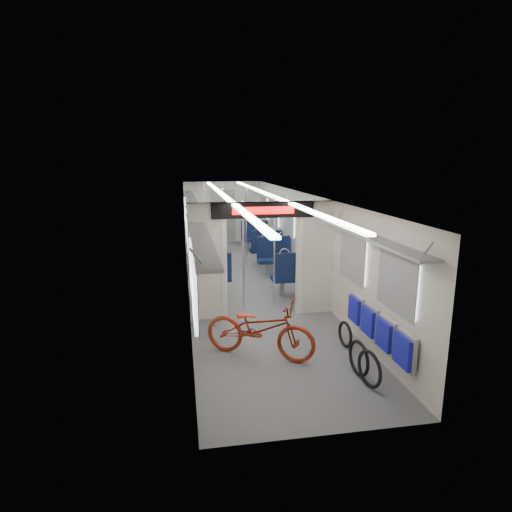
{
  "coord_description": "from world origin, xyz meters",
  "views": [
    {
      "loc": [
        -1.54,
        -10.14,
        3.1
      ],
      "look_at": [
        0.01,
        -1.25,
        1.06
      ],
      "focal_mm": 30.0,
      "sensor_mm": 36.0,
      "label": 1
    }
  ],
  "objects_px": {
    "seat_bay_near_right": "(283,262)",
    "stanchion_far_right": "(246,228)",
    "bike_hoop_b": "(359,360)",
    "stanchion_far_left": "(224,229)",
    "seat_bay_far_left": "(202,243)",
    "stanchion_near_left": "(243,257)",
    "bicycle": "(260,328)",
    "seat_bay_near_left": "(208,263)",
    "flip_bench": "(377,328)",
    "stanchion_near_right": "(274,252)",
    "seat_bay_far_right": "(260,239)",
    "bike_hoop_a": "(369,371)",
    "bike_hoop_c": "(345,336)"
  },
  "relations": [
    {
      "from": "seat_bay_near_right",
      "to": "stanchion_near_right",
      "type": "relative_size",
      "value": 0.99
    },
    {
      "from": "seat_bay_far_left",
      "to": "flip_bench",
      "type": "bearing_deg",
      "value": -73.32
    },
    {
      "from": "stanchion_far_left",
      "to": "seat_bay_far_right",
      "type": "bearing_deg",
      "value": 42.91
    },
    {
      "from": "bike_hoop_b",
      "to": "seat_bay_near_right",
      "type": "bearing_deg",
      "value": 89.87
    },
    {
      "from": "seat_bay_near_right",
      "to": "stanchion_far_right",
      "type": "xyz_separation_m",
      "value": [
        -0.65,
        1.91,
        0.58
      ]
    },
    {
      "from": "bicycle",
      "to": "seat_bay_near_left",
      "type": "bearing_deg",
      "value": 36.93
    },
    {
      "from": "seat_bay_far_left",
      "to": "seat_bay_near_right",
      "type": "bearing_deg",
      "value": -59.31
    },
    {
      "from": "bike_hoop_b",
      "to": "stanchion_near_left",
      "type": "xyz_separation_m",
      "value": [
        -1.25,
        3.05,
        0.9
      ]
    },
    {
      "from": "bike_hoop_c",
      "to": "stanchion_near_right",
      "type": "xyz_separation_m",
      "value": [
        -0.69,
        2.49,
        0.95
      ]
    },
    {
      "from": "seat_bay_far_right",
      "to": "flip_bench",
      "type": "bearing_deg",
      "value": -86.88
    },
    {
      "from": "bike_hoop_b",
      "to": "stanchion_near_right",
      "type": "bearing_deg",
      "value": 98.52
    },
    {
      "from": "bike_hoop_b",
      "to": "bike_hoop_c",
      "type": "bearing_deg",
      "value": 79.88
    },
    {
      "from": "bicycle",
      "to": "bike_hoop_a",
      "type": "height_order",
      "value": "bicycle"
    },
    {
      "from": "bike_hoop_b",
      "to": "stanchion_far_right",
      "type": "xyz_separation_m",
      "value": [
        -0.64,
        6.73,
        0.9
      ]
    },
    {
      "from": "bike_hoop_a",
      "to": "stanchion_far_right",
      "type": "height_order",
      "value": "stanchion_far_right"
    },
    {
      "from": "seat_bay_near_right",
      "to": "stanchion_far_left",
      "type": "height_order",
      "value": "stanchion_far_left"
    },
    {
      "from": "seat_bay_near_right",
      "to": "stanchion_far_right",
      "type": "bearing_deg",
      "value": 108.82
    },
    {
      "from": "seat_bay_near_left",
      "to": "stanchion_far_left",
      "type": "relative_size",
      "value": 0.96
    },
    {
      "from": "seat_bay_far_right",
      "to": "stanchion_near_left",
      "type": "xyz_separation_m",
      "value": [
        -1.26,
        -4.96,
        0.58
      ]
    },
    {
      "from": "seat_bay_near_right",
      "to": "stanchion_near_left",
      "type": "height_order",
      "value": "stanchion_near_left"
    },
    {
      "from": "stanchion_far_right",
      "to": "seat_bay_far_right",
      "type": "bearing_deg",
      "value": 63.06
    },
    {
      "from": "seat_bay_far_left",
      "to": "stanchion_near_left",
      "type": "bearing_deg",
      "value": -82.98
    },
    {
      "from": "seat_bay_near_left",
      "to": "stanchion_far_left",
      "type": "height_order",
      "value": "stanchion_far_left"
    },
    {
      "from": "bicycle",
      "to": "seat_bay_near_right",
      "type": "distance_m",
      "value": 4.17
    },
    {
      "from": "seat_bay_far_left",
      "to": "seat_bay_near_left",
      "type": "bearing_deg",
      "value": -90.0
    },
    {
      "from": "seat_bay_far_right",
      "to": "bike_hoop_b",
      "type": "bearing_deg",
      "value": -90.08
    },
    {
      "from": "bicycle",
      "to": "seat_bay_near_left",
      "type": "xyz_separation_m",
      "value": [
        -0.55,
        4.23,
        0.08
      ]
    },
    {
      "from": "seat_bay_near_left",
      "to": "stanchion_far_right",
      "type": "relative_size",
      "value": 0.96
    },
    {
      "from": "bicycle",
      "to": "bike_hoop_c",
      "type": "relative_size",
      "value": 4.05
    },
    {
      "from": "stanchion_near_right",
      "to": "flip_bench",
      "type": "bearing_deg",
      "value": -73.1
    },
    {
      "from": "seat_bay_far_left",
      "to": "stanchion_far_right",
      "type": "bearing_deg",
      "value": -45.5
    },
    {
      "from": "stanchion_far_left",
      "to": "bike_hoop_a",
      "type": "bearing_deg",
      "value": -79.59
    },
    {
      "from": "stanchion_near_left",
      "to": "stanchion_far_right",
      "type": "distance_m",
      "value": 3.73
    },
    {
      "from": "bike_hoop_b",
      "to": "stanchion_far_left",
      "type": "bearing_deg",
      "value": 100.75
    },
    {
      "from": "flip_bench",
      "to": "seat_bay_near_left",
      "type": "bearing_deg",
      "value": 115.67
    },
    {
      "from": "flip_bench",
      "to": "bike_hoop_b",
      "type": "height_order",
      "value": "flip_bench"
    },
    {
      "from": "flip_bench",
      "to": "seat_bay_far_left",
      "type": "bearing_deg",
      "value": 106.68
    },
    {
      "from": "bike_hoop_a",
      "to": "seat_bay_far_right",
      "type": "relative_size",
      "value": 0.24
    },
    {
      "from": "stanchion_near_right",
      "to": "bike_hoop_b",
      "type": "bearing_deg",
      "value": -81.48
    },
    {
      "from": "bike_hoop_b",
      "to": "stanchion_near_left",
      "type": "distance_m",
      "value": 3.42
    },
    {
      "from": "flip_bench",
      "to": "bike_hoop_a",
      "type": "xyz_separation_m",
      "value": [
        -0.41,
        -0.66,
        -0.34
      ]
    },
    {
      "from": "stanchion_near_right",
      "to": "stanchion_far_left",
      "type": "xyz_separation_m",
      "value": [
        -0.77,
        3.35,
        0.0
      ]
    },
    {
      "from": "flip_bench",
      "to": "seat_bay_near_left",
      "type": "relative_size",
      "value": 0.95
    },
    {
      "from": "bike_hoop_c",
      "to": "bicycle",
      "type": "bearing_deg",
      "value": -175.95
    },
    {
      "from": "seat_bay_far_left",
      "to": "stanchion_near_left",
      "type": "relative_size",
      "value": 0.85
    },
    {
      "from": "flip_bench",
      "to": "stanchion_near_left",
      "type": "relative_size",
      "value": 0.91
    },
    {
      "from": "stanchion_far_right",
      "to": "bike_hoop_a",
      "type": "bearing_deg",
      "value": -84.68
    },
    {
      "from": "seat_bay_near_left",
      "to": "stanchion_near_left",
      "type": "height_order",
      "value": "stanchion_near_left"
    },
    {
      "from": "bike_hoop_a",
      "to": "stanchion_near_right",
      "type": "relative_size",
      "value": 0.23
    },
    {
      "from": "stanchion_near_right",
      "to": "stanchion_far_right",
      "type": "relative_size",
      "value": 1.0
    }
  ]
}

